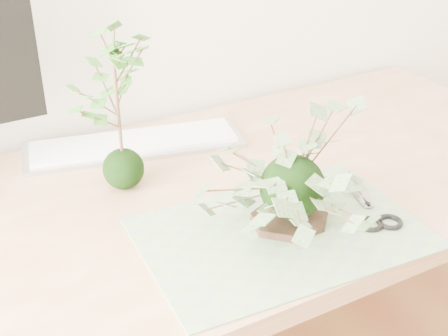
{
  "coord_description": "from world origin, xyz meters",
  "views": [
    {
      "loc": [
        -0.46,
        0.32,
        1.37
      ],
      "look_at": [
        0.0,
        1.14,
        0.84
      ],
      "focal_mm": 50.0,
      "sensor_mm": 36.0,
      "label": 1
    }
  ],
  "objects_px": {
    "desk": "(212,228)",
    "ivy_kokedama": "(294,160)",
    "maple_kokedama": "(115,73)",
    "keyboard": "(134,144)"
  },
  "relations": [
    {
      "from": "desk",
      "to": "ivy_kokedama",
      "type": "distance_m",
      "value": 0.28
    },
    {
      "from": "ivy_kokedama",
      "to": "maple_kokedama",
      "type": "bearing_deg",
      "value": 128.73
    },
    {
      "from": "desk",
      "to": "maple_kokedama",
      "type": "distance_m",
      "value": 0.36
    },
    {
      "from": "ivy_kokedama",
      "to": "desk",
      "type": "bearing_deg",
      "value": 112.58
    },
    {
      "from": "desk",
      "to": "ivy_kokedama",
      "type": "bearing_deg",
      "value": -67.42
    },
    {
      "from": "desk",
      "to": "ivy_kokedama",
      "type": "height_order",
      "value": "ivy_kokedama"
    },
    {
      "from": "maple_kokedama",
      "to": "desk",
      "type": "bearing_deg",
      "value": -33.95
    },
    {
      "from": "desk",
      "to": "maple_kokedama",
      "type": "height_order",
      "value": "maple_kokedama"
    },
    {
      "from": "maple_kokedama",
      "to": "keyboard",
      "type": "relative_size",
      "value": 0.68
    },
    {
      "from": "desk",
      "to": "keyboard",
      "type": "distance_m",
      "value": 0.27
    }
  ]
}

